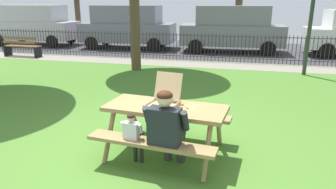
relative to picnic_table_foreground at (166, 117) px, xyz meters
name	(u,v)px	position (x,y,z in m)	size (l,w,h in m)	color
ground	(176,111)	(-0.25, 1.91, -0.61)	(28.00, 11.97, 0.02)	#4A7B2C
cobblestone_walkway	(206,64)	(-0.25, 7.19, -0.60)	(28.00, 1.40, 0.01)	gray
street_asphalt	(215,49)	(-0.25, 11.09, -0.60)	(28.00, 6.39, 0.01)	#38383D
picnic_table_foreground	(166,117)	(0.00, 0.00, 0.00)	(1.94, 1.66, 0.79)	olive
pizza_box_open	(164,100)	(-0.03, 0.03, 0.26)	(0.51, 0.58, 0.46)	tan
pizza_slice_on_table	(190,106)	(0.35, 0.09, 0.18)	(0.28, 0.27, 0.02)	#E1C858
adult_at_table	(167,127)	(0.15, -0.52, 0.06)	(0.63, 0.62, 1.19)	#333333
child_at_table	(133,134)	(-0.34, -0.50, -0.10)	(0.31, 0.31, 0.82)	#242424
iron_fence_streetside	(208,47)	(-0.25, 7.89, -0.05)	(19.25, 0.03, 1.08)	#2D2823
park_bench_left	(22,47)	(-8.07, 7.06, -0.18)	(1.61, 0.51, 0.85)	brown
parked_car_far_left	(34,24)	(-9.88, 10.48, 0.50)	(4.63, 2.02, 2.08)	#BCB9C1
parked_car_left	(128,26)	(-4.56, 10.48, 0.50)	(4.67, 2.10, 2.08)	slate
parked_car_center	(232,28)	(0.53, 10.48, 0.50)	(4.67, 2.10, 2.08)	slate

